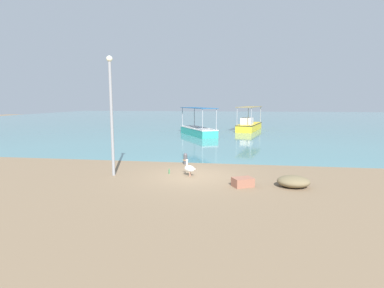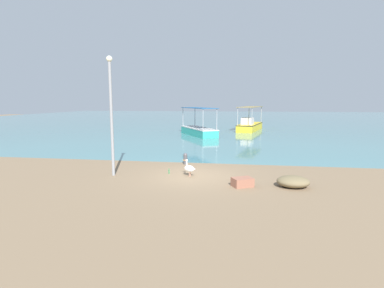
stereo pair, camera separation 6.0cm
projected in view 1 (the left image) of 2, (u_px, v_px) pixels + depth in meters
name	position (u px, v px, depth m)	size (l,w,h in m)	color
ground	(193.00, 176.00, 14.19)	(120.00, 120.00, 0.00)	#7D664B
harbor_water	(227.00, 119.00, 61.19)	(110.00, 90.00, 0.00)	teal
fishing_boat_far_right	(198.00, 130.00, 31.09)	(4.58, 6.29, 2.86)	teal
fishing_boat_far_left	(249.00, 125.00, 36.30)	(3.44, 7.26, 2.87)	yellow
pelican	(190.00, 168.00, 14.06)	(0.75, 0.50, 0.80)	#E0997A
lamp_post	(111.00, 109.00, 13.84)	(0.28, 0.28, 5.55)	gray
mooring_bollard	(185.00, 158.00, 16.77)	(0.23, 0.23, 0.64)	#47474C
net_pile	(293.00, 181.00, 12.30)	(1.32, 1.13, 0.47)	#726345
cargo_crate	(243.00, 182.00, 12.38)	(0.82, 0.55, 0.37)	#955E49
glass_bottle	(169.00, 172.00, 14.59)	(0.07, 0.07, 0.27)	#3F7F4C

